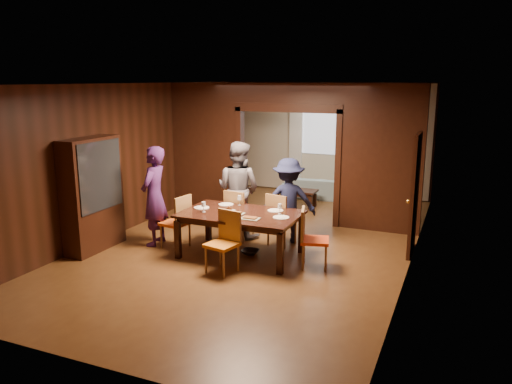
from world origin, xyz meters
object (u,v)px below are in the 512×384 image
at_px(person_purple, 154,196).
at_px(chair_left, 175,221).
at_px(chair_far_r, 282,219).
at_px(hutch, 92,195).
at_px(chair_right, 315,238).
at_px(chair_far_l, 240,215).
at_px(chair_near, 222,243).
at_px(person_grey, 238,189).
at_px(dining_table, 241,234).
at_px(sofa, 318,188).
at_px(coffee_table, 300,198).
at_px(person_navy, 288,201).

xyz_separation_m(person_purple, chair_left, (0.43, -0.01, -0.42)).
relative_size(chair_left, chair_far_r, 1.00).
relative_size(person_purple, hutch, 0.91).
height_order(chair_left, chair_right, same).
bearing_deg(person_purple, chair_far_l, 115.87).
height_order(chair_right, chair_near, same).
height_order(person_grey, hutch, hutch).
xyz_separation_m(dining_table, chair_far_l, (-0.38, 0.80, 0.10)).
xyz_separation_m(chair_left, chair_far_r, (1.72, 0.89, 0.00)).
bearing_deg(person_grey, chair_near, 114.27).
height_order(sofa, coffee_table, sofa).
bearing_deg(dining_table, chair_right, -1.62).
xyz_separation_m(person_purple, chair_far_r, (2.15, 0.88, -0.42)).
relative_size(sofa, chair_near, 1.85).
height_order(person_purple, dining_table, person_purple).
xyz_separation_m(chair_far_l, hutch, (-2.16, -1.50, 0.52)).
bearing_deg(hutch, dining_table, 15.44).
height_order(person_purple, chair_far_r, person_purple).
bearing_deg(chair_right, hutch, 84.88).
bearing_deg(chair_far_r, hutch, 41.12).
bearing_deg(hutch, chair_far_r, 27.05).
bearing_deg(chair_far_l, hutch, 42.91).
xyz_separation_m(chair_far_l, chair_near, (0.43, -1.61, 0.00)).
bearing_deg(person_grey, sofa, -91.26).
bearing_deg(chair_right, person_purple, 75.51).
distance_m(chair_far_l, hutch, 2.68).
height_order(chair_left, chair_far_r, same).
bearing_deg(chair_left, person_purple, -82.57).
distance_m(person_purple, person_navy, 2.45).
xyz_separation_m(coffee_table, chair_left, (-1.15, -3.70, 0.28)).
xyz_separation_m(person_purple, dining_table, (1.69, 0.06, -0.53)).
bearing_deg(chair_near, person_navy, 88.99).
bearing_deg(person_purple, person_navy, 109.12).
relative_size(person_purple, coffee_table, 2.27).
xyz_separation_m(person_navy, dining_table, (-0.50, -1.03, -0.41)).
xyz_separation_m(dining_table, hutch, (-2.54, -0.70, 0.62)).
bearing_deg(sofa, chair_right, 100.06).
xyz_separation_m(dining_table, chair_right, (1.33, -0.04, 0.10)).
bearing_deg(sofa, coffee_table, 75.09).
height_order(person_navy, sofa, person_navy).
bearing_deg(chair_near, person_grey, 119.71).
height_order(coffee_table, chair_far_r, chair_far_r).
height_order(person_grey, chair_far_l, person_grey).
bearing_deg(chair_far_r, person_grey, 4.34).
distance_m(dining_table, chair_right, 1.33).
height_order(person_purple, chair_near, person_purple).
bearing_deg(dining_table, chair_left, -177.07).
relative_size(coffee_table, chair_far_r, 0.82).
distance_m(sofa, coffee_table, 1.03).
distance_m(person_grey, chair_near, 1.93).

